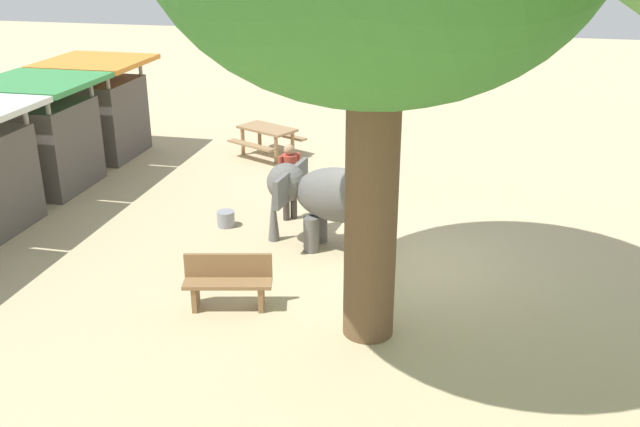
{
  "coord_description": "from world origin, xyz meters",
  "views": [
    {
      "loc": [
        -11.65,
        -0.93,
        5.72
      ],
      "look_at": [
        0.24,
        1.68,
        0.8
      ],
      "focal_mm": 40.27,
      "sensor_mm": 36.0,
      "label": 1
    }
  ],
  "objects_px": {
    "market_stall_green": "(44,140)",
    "elephant": "(327,197)",
    "person_handler": "(290,176)",
    "market_stall_orange": "(100,113)",
    "wooden_bench": "(228,280)",
    "picnic_table_near": "(267,135)",
    "feed_bucket": "(226,219)"
  },
  "relations": [
    {
      "from": "person_handler",
      "to": "market_stall_orange",
      "type": "xyz_separation_m",
      "value": [
        3.29,
        5.97,
        0.19
      ]
    },
    {
      "from": "market_stall_orange",
      "to": "elephant",
      "type": "bearing_deg",
      "value": -122.84
    },
    {
      "from": "wooden_bench",
      "to": "person_handler",
      "type": "bearing_deg",
      "value": -102.93
    },
    {
      "from": "wooden_bench",
      "to": "feed_bucket",
      "type": "height_order",
      "value": "wooden_bench"
    },
    {
      "from": "picnic_table_near",
      "to": "market_stall_green",
      "type": "height_order",
      "value": "market_stall_green"
    },
    {
      "from": "wooden_bench",
      "to": "market_stall_orange",
      "type": "relative_size",
      "value": 0.58
    },
    {
      "from": "elephant",
      "to": "wooden_bench",
      "type": "height_order",
      "value": "elephant"
    },
    {
      "from": "person_handler",
      "to": "feed_bucket",
      "type": "bearing_deg",
      "value": -106.33
    },
    {
      "from": "elephant",
      "to": "feed_bucket",
      "type": "height_order",
      "value": "elephant"
    },
    {
      "from": "feed_bucket",
      "to": "elephant",
      "type": "bearing_deg",
      "value": -104.73
    },
    {
      "from": "elephant",
      "to": "feed_bucket",
      "type": "bearing_deg",
      "value": -7.92
    },
    {
      "from": "picnic_table_near",
      "to": "market_stall_green",
      "type": "xyz_separation_m",
      "value": [
        -3.44,
        4.28,
        0.55
      ]
    },
    {
      "from": "elephant",
      "to": "picnic_table_near",
      "type": "bearing_deg",
      "value": -56.18
    },
    {
      "from": "picnic_table_near",
      "to": "market_stall_green",
      "type": "distance_m",
      "value": 5.52
    },
    {
      "from": "picnic_table_near",
      "to": "market_stall_orange",
      "type": "xyz_separation_m",
      "value": [
        -0.84,
        4.28,
        0.55
      ]
    },
    {
      "from": "elephant",
      "to": "market_stall_orange",
      "type": "bearing_deg",
      "value": -26.03
    },
    {
      "from": "elephant",
      "to": "person_handler",
      "type": "relative_size",
      "value": 1.44
    },
    {
      "from": "elephant",
      "to": "wooden_bench",
      "type": "bearing_deg",
      "value": 73.97
    },
    {
      "from": "market_stall_green",
      "to": "market_stall_orange",
      "type": "distance_m",
      "value": 2.6
    },
    {
      "from": "market_stall_green",
      "to": "feed_bucket",
      "type": "xyz_separation_m",
      "value": [
        -1.35,
        -4.79,
        -0.98
      ]
    },
    {
      "from": "picnic_table_near",
      "to": "feed_bucket",
      "type": "bearing_deg",
      "value": -56.92
    },
    {
      "from": "market_stall_orange",
      "to": "feed_bucket",
      "type": "relative_size",
      "value": 7.0
    },
    {
      "from": "market_stall_green",
      "to": "market_stall_orange",
      "type": "height_order",
      "value": "same"
    },
    {
      "from": "market_stall_orange",
      "to": "feed_bucket",
      "type": "bearing_deg",
      "value": -129.47
    },
    {
      "from": "picnic_table_near",
      "to": "person_handler",
      "type": "bearing_deg",
      "value": -40.72
    },
    {
      "from": "market_stall_orange",
      "to": "feed_bucket",
      "type": "height_order",
      "value": "market_stall_orange"
    },
    {
      "from": "picnic_table_near",
      "to": "market_stall_green",
      "type": "relative_size",
      "value": 0.8
    },
    {
      "from": "market_stall_green",
      "to": "elephant",
      "type": "bearing_deg",
      "value": -105.38
    },
    {
      "from": "picnic_table_near",
      "to": "market_stall_orange",
      "type": "relative_size",
      "value": 0.8
    },
    {
      "from": "wooden_bench",
      "to": "market_stall_green",
      "type": "bearing_deg",
      "value": -49.54
    },
    {
      "from": "elephant",
      "to": "market_stall_orange",
      "type": "xyz_separation_m",
      "value": [
        4.53,
        7.02,
        0.11
      ]
    },
    {
      "from": "feed_bucket",
      "to": "person_handler",
      "type": "bearing_deg",
      "value": -60.97
    }
  ]
}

